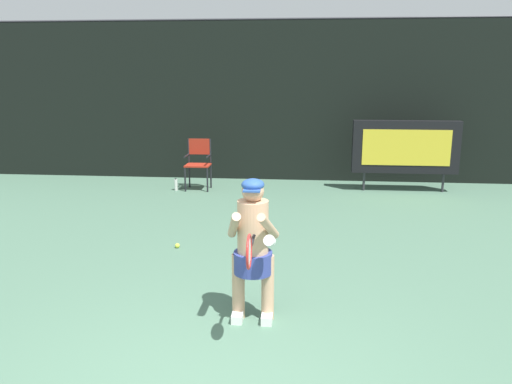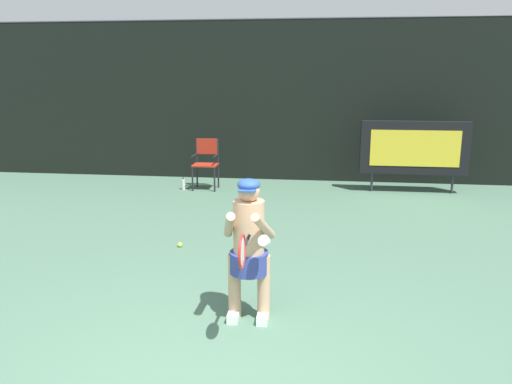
{
  "view_description": "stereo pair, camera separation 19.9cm",
  "coord_description": "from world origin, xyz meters",
  "views": [
    {
      "loc": [
        0.7,
        -3.25,
        2.46
      ],
      "look_at": [
        0.13,
        2.69,
        1.05
      ],
      "focal_mm": 35.38,
      "sensor_mm": 36.0,
      "label": 1
    },
    {
      "loc": [
        0.9,
        -3.23,
        2.46
      ],
      "look_at": [
        0.13,
        2.69,
        1.05
      ],
      "focal_mm": 35.38,
      "sensor_mm": 36.0,
      "label": 2
    }
  ],
  "objects": [
    {
      "name": "tennis_racket",
      "position": [
        0.24,
        0.88,
        0.95
      ],
      "size": [
        0.03,
        0.6,
        0.31
      ],
      "rotation": [
        0.0,
        0.0,
        0.16
      ],
      "color": "black"
    },
    {
      "name": "tennis_player",
      "position": [
        0.21,
        1.48,
        0.8
      ],
      "size": [
        0.53,
        0.6,
        1.47
      ],
      "color": "white",
      "rests_on": "ground"
    },
    {
      "name": "tennis_ball_loose",
      "position": [
        -1.09,
        3.51,
        0.03
      ],
      "size": [
        0.07,
        0.07,
        0.07
      ],
      "color": "#CCDB3D",
      "rests_on": "ground"
    },
    {
      "name": "water_bottle",
      "position": [
        -2.03,
        7.1,
        0.12
      ],
      "size": [
        0.07,
        0.07,
        0.27
      ],
      "color": "silver",
      "rests_on": "ground"
    },
    {
      "name": "backdrop_screen",
      "position": [
        0.0,
        8.5,
        1.81
      ],
      "size": [
        18.0,
        0.12,
        3.66
      ],
      "color": "black",
      "rests_on": "ground"
    },
    {
      "name": "umpire_chair",
      "position": [
        -1.56,
        7.29,
        0.62
      ],
      "size": [
        0.52,
        0.44,
        1.08
      ],
      "color": "black",
      "rests_on": "ground"
    },
    {
      "name": "scoreboard",
      "position": [
        2.81,
        7.49,
        0.95
      ],
      "size": [
        2.2,
        0.21,
        1.5
      ],
      "color": "black",
      "rests_on": "ground"
    }
  ]
}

